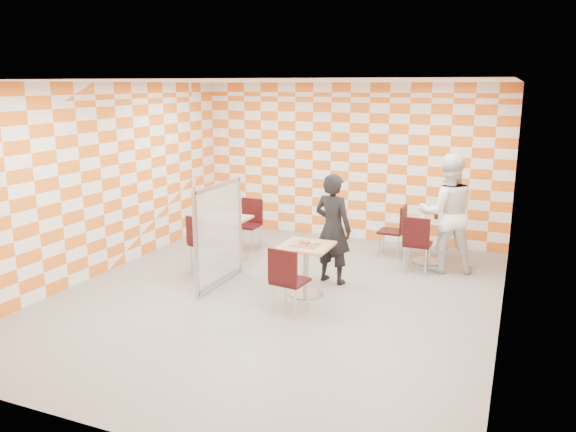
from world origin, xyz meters
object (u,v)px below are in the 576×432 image
object	(u,v)px
man_dark	(333,229)
soda_bottle	(437,213)
chair_empty_near	(201,239)
second_table	(428,233)
main_table	(306,261)
empty_table	(227,231)
partition	(219,234)
chair_second_front	(417,240)
chair_main_front	(287,276)
man_white	(447,213)
chair_empty_far	(250,220)
chair_second_side	(397,227)
sport_bottle	(424,212)

from	to	relation	value
man_dark	soda_bottle	world-z (taller)	man_dark
chair_empty_near	soda_bottle	xyz separation A→B (m)	(3.38, 2.00, 0.31)
man_dark	soda_bottle	xyz separation A→B (m)	(1.29, 1.64, 0.01)
second_table	soda_bottle	size ratio (longest dim) A/B	3.26
main_table	soda_bottle	world-z (taller)	soda_bottle
empty_table	partition	world-z (taller)	partition
second_table	empty_table	bearing A→B (deg)	-159.45
chair_second_front	soda_bottle	distance (m)	0.78
chair_main_front	chair_empty_near	world-z (taller)	same
second_table	partition	size ratio (longest dim) A/B	0.48
empty_table	chair_empty_near	bearing A→B (deg)	-96.49
man_dark	chair_empty_near	bearing A→B (deg)	23.99
main_table	empty_table	size ratio (longest dim) A/B	1.00
man_white	soda_bottle	bearing A→B (deg)	-82.14
partition	man_white	xyz separation A→B (m)	(3.04, 1.98, 0.16)
partition	man_dark	world-z (taller)	man_dark
second_table	empty_table	distance (m)	3.41
chair_empty_far	man_white	world-z (taller)	man_white
second_table	chair_second_side	xyz separation A→B (m)	(-0.55, 0.10, 0.04)
chair_second_front	sport_bottle	world-z (taller)	sport_bottle
main_table	chair_empty_near	world-z (taller)	chair_empty_near
main_table	sport_bottle	distance (m)	2.67
chair_second_front	empty_table	bearing A→B (deg)	-169.10
chair_empty_near	man_white	xyz separation A→B (m)	(3.60, 1.59, 0.41)
chair_empty_far	partition	bearing A→B (deg)	-77.02
chair_second_front	soda_bottle	bearing A→B (deg)	74.69
chair_main_front	man_white	xyz separation A→B (m)	(1.65, 2.70, 0.41)
chair_second_front	sport_bottle	distance (m)	0.77
second_table	man_dark	distance (m)	1.97
sport_bottle	soda_bottle	size ratio (longest dim) A/B	0.87
second_table	chair_main_front	world-z (taller)	chair_main_front
empty_table	man_white	distance (m)	3.66
empty_table	man_dark	bearing A→B (deg)	-9.88
chair_main_front	chair_empty_near	distance (m)	2.25
chair_empty_far	second_table	bearing A→B (deg)	7.36
soda_bottle	man_dark	bearing A→B (deg)	-128.25
main_table	chair_second_front	world-z (taller)	chair_second_front
empty_table	man_dark	world-z (taller)	man_dark
chair_empty_far	partition	size ratio (longest dim) A/B	0.60
chair_empty_near	man_dark	xyz separation A→B (m)	(2.09, 0.36, 0.30)
man_dark	sport_bottle	world-z (taller)	man_dark
second_table	empty_table	world-z (taller)	same
main_table	chair_main_front	world-z (taller)	chair_main_front
chair_second_side	man_white	bearing A→B (deg)	-25.44
chair_second_front	partition	distance (m)	3.15
main_table	partition	distance (m)	1.39
chair_main_front	partition	world-z (taller)	partition
chair_empty_far	empty_table	bearing A→B (deg)	-92.85
man_white	sport_bottle	xyz separation A→B (m)	(-0.44, 0.43, -0.12)
chair_main_front	chair_empty_far	world-z (taller)	same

